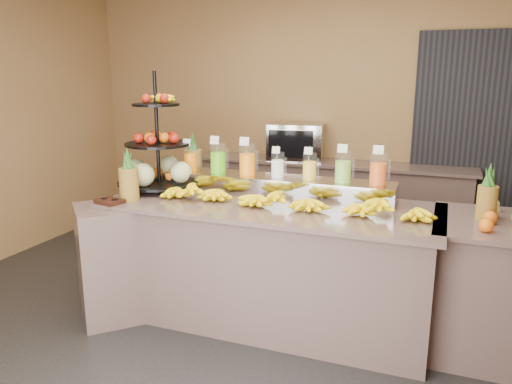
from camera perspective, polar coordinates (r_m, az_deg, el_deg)
The scene contains 19 objects.
ground at distance 3.83m, azimuth -0.09°, elevation -16.05°, with size 6.00×6.00×0.00m, color black.
room_envelope at distance 4.02m, azimuth 6.61°, elevation 13.25°, with size 6.04×5.02×2.82m.
buffet_counter at distance 3.88m, azimuth -0.30°, elevation -7.98°, with size 2.75×1.25×0.93m.
back_ledge at distance 5.67m, azimuth 8.12°, elevation -1.13°, with size 3.10×0.55×0.93m.
pitcher_tray at distance 3.99m, azimuth 2.48°, elevation 0.69°, with size 1.85×0.30×0.15m, color gray.
juice_pitcher_orange_a at distance 4.26m, azimuth -7.52°, elevation 3.76°, with size 0.12×0.12×0.28m.
juice_pitcher_green at distance 4.14m, azimuth -4.35°, elevation 3.74°, with size 0.13×0.14×0.32m.
juice_pitcher_orange_b at distance 4.04m, azimuth -1.00°, elevation 3.53°, with size 0.13×0.14×0.32m.
juice_pitcher_milk at distance 3.95m, azimuth 2.50°, elevation 2.99°, with size 0.11×0.11×0.26m.
juice_pitcher_lemon at distance 3.88m, azimuth 6.15°, elevation 2.77°, with size 0.11×0.11×0.27m.
juice_pitcher_lime at distance 3.82m, azimuth 9.93°, elevation 2.67°, with size 0.13×0.13×0.31m.
juice_pitcher_orange_c at distance 3.78m, azimuth 13.80°, elevation 2.39°, with size 0.13×0.13×0.31m.
banana_heap at distance 3.65m, azimuth 3.09°, elevation -0.61°, with size 2.08×0.19×0.17m.
fruit_stand at distance 4.24m, azimuth -10.53°, elevation 3.60°, with size 0.88×0.88×0.97m.
condiment_caddy at distance 3.91m, azimuth -16.38°, elevation -1.03°, with size 0.20×0.15×0.03m, color black.
pineapple_left_a at distance 3.93m, azimuth -14.33°, elevation 1.27°, with size 0.15×0.15×0.41m.
pineapple_left_b at distance 4.46m, azimuth -7.20°, elevation 3.28°, with size 0.16×0.16×0.45m.
right_fruit_pile at distance 3.55m, azimuth 27.12°, elevation -2.48°, with size 0.43×0.41×0.23m.
oven_warmer at distance 5.63m, azimuth 4.63°, elevation 5.76°, with size 0.60×0.42×0.40m, color gray.
Camera 1 is at (1.20, -3.11, 1.89)m, focal length 35.00 mm.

